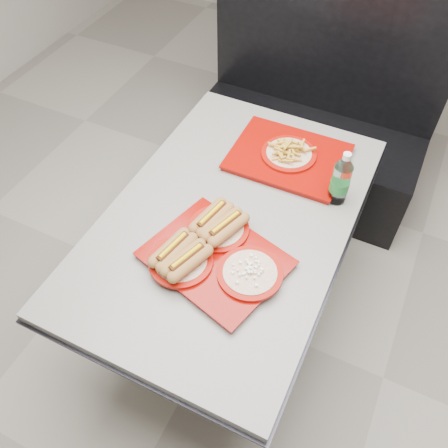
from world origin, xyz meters
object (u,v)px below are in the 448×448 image
at_px(tray_far, 289,155).
at_px(water_bottle, 341,181).
at_px(diner_table, 229,242).
at_px(booth_bench, 309,127).
at_px(tray_near, 212,252).

relative_size(tray_far, water_bottle, 2.03).
height_order(diner_table, booth_bench, booth_bench).
bearing_deg(booth_bench, diner_table, -90.00).
bearing_deg(tray_near, diner_table, 98.54).
bearing_deg(booth_bench, tray_far, -82.39).
height_order(tray_near, water_bottle, water_bottle).
bearing_deg(water_bottle, diner_table, -142.76).
xyz_separation_m(diner_table, water_bottle, (0.35, 0.26, 0.27)).
distance_m(tray_near, water_bottle, 0.57).
bearing_deg(water_bottle, booth_bench, 112.80).
xyz_separation_m(tray_near, tray_far, (0.06, 0.61, -0.01)).
bearing_deg(water_bottle, tray_near, -123.72).
relative_size(booth_bench, tray_near, 2.44).
height_order(booth_bench, tray_near, booth_bench).
bearing_deg(tray_far, booth_bench, 97.61).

